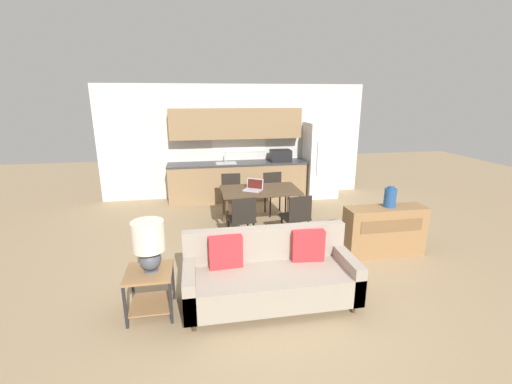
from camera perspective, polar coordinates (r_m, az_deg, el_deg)
The scene contains 15 objects.
ground_plane at distance 4.53m, azimuth 4.15°, elevation -16.89°, with size 20.00×20.00×0.00m, color #9E8460.
wall_back at distance 8.44m, azimuth -3.44°, elevation 8.40°, with size 6.40×0.07×2.70m.
kitchen_counter at distance 8.23m, azimuth -3.01°, elevation 4.61°, with size 3.28×0.65×2.15m.
refrigerator at distance 8.61m, azimuth 10.70°, elevation 5.28°, with size 0.73×0.75×1.81m.
dining_table at distance 6.39m, azimuth 0.69°, elevation -0.10°, with size 1.44×0.87×0.75m.
couch at distance 4.26m, azimuth 2.23°, elevation -13.66°, with size 2.03×0.80×0.88m.
side_table at distance 4.21m, azimuth -17.26°, elevation -14.56°, with size 0.52×0.52×0.54m.
table_lamp at distance 3.98m, azimuth -17.46°, elevation -7.93°, with size 0.36×0.36×0.59m.
credenza at distance 5.77m, azimuth 20.57°, elevation -6.07°, with size 1.26×0.39×0.78m.
vase at distance 5.65m, azimuth 21.44°, elevation -0.85°, with size 0.18×0.18×0.32m.
dining_chair_far_left at distance 7.15m, azimuth -4.13°, elevation -0.03°, with size 0.44×0.44×0.86m.
dining_chair_near_left at distance 5.66m, azimuth -2.36°, elevation -4.31°, with size 0.47×0.47×0.86m.
dining_chair_near_right at distance 5.80m, azimuth 6.80°, elevation -3.93°, with size 0.47×0.47×0.86m.
dining_chair_far_right at distance 7.26m, azimuth 3.06°, elevation 0.23°, with size 0.47×0.47×0.86m.
laptop at distance 6.32m, azimuth -0.39°, elevation 0.78°, with size 0.41×0.39×0.20m.
Camera 1 is at (-0.98, -3.68, 2.45)m, focal length 24.00 mm.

